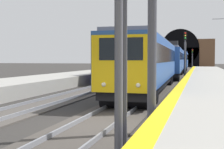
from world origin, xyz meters
name	(u,v)px	position (x,y,z in m)	size (l,w,h in m)	color
ground_plane	(98,125)	(0.00, 0.00, 0.00)	(320.00, 320.00, 0.00)	#302D2B
platform_right_edge_strip	(169,103)	(0.00, -2.53, 0.91)	(112.00, 0.50, 0.01)	yellow
track_main_line	(98,124)	(0.00, 0.00, 0.04)	(160.00, 2.87, 0.21)	#423D38
train_main_approaching	(171,61)	(30.34, 0.00, 2.23)	(55.92, 3.26, 4.75)	#264C99
train_adjacent_platform	(155,60)	(46.99, 4.37, 2.23)	(63.02, 2.97, 4.74)	navy
railway_signal_near	(119,27)	(-4.09, -1.84, 3.07)	(0.39, 0.38, 5.06)	#4C4C54
railway_signal_mid	(185,51)	(28.33, -1.84, 3.46)	(0.39, 0.38, 5.77)	#4C4C54
railway_signal_far	(192,57)	(69.85, -1.84, 3.04)	(0.39, 0.38, 5.00)	#4C4C54
tunnel_portal	(180,53)	(87.51, 2.18, 4.30)	(2.59, 20.37, 11.67)	brown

